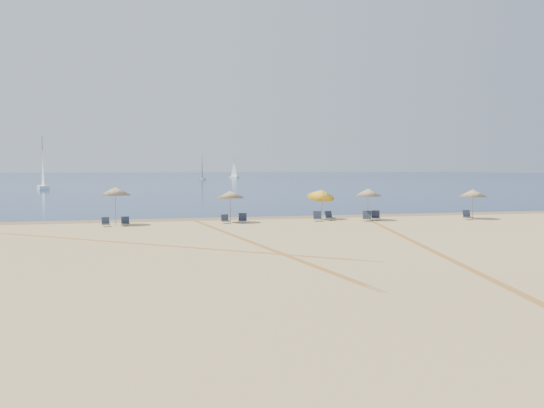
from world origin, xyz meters
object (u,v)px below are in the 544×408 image
(umbrella_5, at_px, (473,193))
(sailboat_1, at_px, (202,172))
(chair_2, at_px, (106,222))
(sailboat_2, at_px, (43,174))
(umbrella_1, at_px, (115,191))
(chair_4, at_px, (225,219))
(chair_9, at_px, (376,216))
(chair_10, at_px, (467,215))
(chair_6, at_px, (318,217))
(chair_8, at_px, (367,217))
(umbrella_2, at_px, (230,195))
(chair_5, at_px, (243,219))
(sailboat_0, at_px, (234,172))
(umbrella_3, at_px, (321,194))
(umbrella_4, at_px, (368,192))
(chair_3, at_px, (125,222))
(chair_7, at_px, (330,216))

(umbrella_5, xyz_separation_m, sailboat_1, (-1.96, 135.58, 0.39))
(chair_2, distance_m, sailboat_2, 71.92)
(umbrella_1, bearing_deg, chair_4, -2.92)
(chair_9, height_order, chair_10, chair_9)
(umbrella_5, bearing_deg, chair_6, 174.20)
(umbrella_1, relative_size, chair_8, 2.98)
(umbrella_2, bearing_deg, umbrella_1, -179.81)
(chair_5, xyz_separation_m, sailboat_2, (-20.95, 70.68, 2.48))
(umbrella_2, bearing_deg, chair_9, -4.56)
(sailboat_2, bearing_deg, sailboat_0, 51.88)
(umbrella_3, relative_size, sailboat_0, 0.34)
(umbrella_5, height_order, sailboat_1, sailboat_1)
(chair_4, distance_m, sailboat_2, 73.36)
(umbrella_2, bearing_deg, sailboat_0, 79.19)
(umbrella_1, bearing_deg, chair_10, -4.30)
(umbrella_4, xyz_separation_m, chair_5, (-9.35, 0.17, -1.75))
(chair_8, bearing_deg, chair_10, 17.06)
(chair_3, height_order, chair_10, chair_10)
(umbrella_2, xyz_separation_m, chair_7, (7.37, -0.03, -1.68))
(umbrella_1, xyz_separation_m, chair_9, (18.48, -0.82, -1.98))
(umbrella_1, distance_m, chair_9, 18.61)
(chair_7, xyz_separation_m, chair_10, (10.17, -1.90, 0.01))
(sailboat_1, height_order, sailboat_2, sailboat_2)
(chair_5, bearing_deg, umbrella_4, 11.92)
(chair_5, bearing_deg, chair_7, 16.83)
(umbrella_2, height_order, chair_5, umbrella_2)
(umbrella_5, distance_m, chair_2, 26.73)
(umbrella_2, xyz_separation_m, chair_4, (-0.45, -0.40, -1.71))
(umbrella_4, height_order, chair_9, umbrella_4)
(umbrella_1, distance_m, sailboat_2, 71.31)
(umbrella_2, distance_m, umbrella_3, 7.02)
(umbrella_5, relative_size, sailboat_0, 0.31)
(umbrella_5, bearing_deg, chair_10, -149.74)
(umbrella_5, bearing_deg, chair_9, 174.70)
(chair_10, bearing_deg, chair_4, 177.52)
(chair_8, bearing_deg, chair_4, -161.66)
(chair_2, xyz_separation_m, sailboat_2, (-11.72, 70.91, 2.51))
(umbrella_5, relative_size, chair_4, 3.55)
(chair_6, xyz_separation_m, sailboat_2, (-26.52, 70.55, 2.46))
(umbrella_5, relative_size, chair_5, 2.97)
(chair_4, distance_m, chair_5, 1.22)
(chair_6, bearing_deg, umbrella_4, 6.58)
(sailboat_1, bearing_deg, umbrella_1, -83.56)
(chair_10, distance_m, sailboat_1, 135.98)
(umbrella_4, xyz_separation_m, chair_7, (-2.75, 0.61, -1.75))
(chair_9, bearing_deg, umbrella_1, -164.96)
(chair_9, distance_m, chair_10, 6.97)
(chair_4, relative_size, sailboat_1, 0.08)
(umbrella_3, relative_size, chair_10, 3.60)
(umbrella_1, distance_m, umbrella_5, 26.07)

